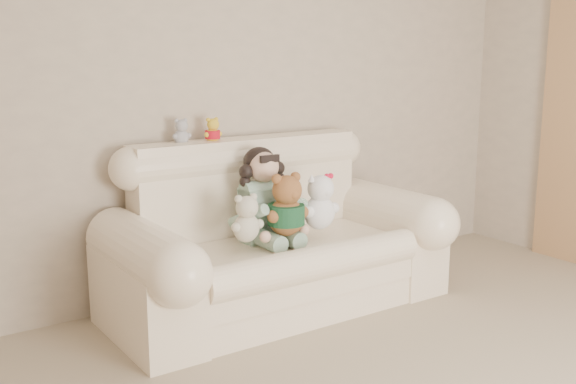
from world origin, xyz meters
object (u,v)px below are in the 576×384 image
Objects in this scene: seated_child at (263,194)px; white_cat at (320,196)px; cream_teddy at (246,214)px; brown_teddy at (286,199)px; sofa at (279,227)px.

seated_child reaches higher than white_cat.
white_cat is 0.52m from cream_teddy.
seated_child is at bearing 120.17° from brown_teddy.
seated_child is 1.81× the size of cream_teddy.
white_cat reaches higher than cream_teddy.
white_cat is at bearing -35.18° from seated_child.
cream_teddy is (-0.52, 0.00, -0.04)m from white_cat.
sofa is 0.36m from cream_teddy.
cream_teddy is at bearing -159.24° from brown_teddy.
cream_teddy is at bearing -139.77° from seated_child.
brown_teddy is (0.02, -0.21, 0.00)m from seated_child.
seated_child is (-0.06, 0.08, 0.20)m from sofa.
seated_child is at bearing 29.72° from cream_teddy.
white_cat is (0.28, -0.20, -0.01)m from seated_child.
cream_teddy is at bearing -158.52° from sofa.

